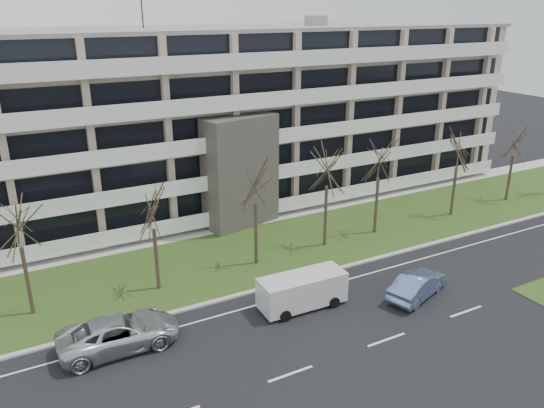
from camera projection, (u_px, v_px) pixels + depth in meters
ground at (386, 340)px, 28.69m from camera, size 160.00×160.00×0.00m
grass_verge at (273, 248)px, 39.41m from camera, size 90.00×10.00×0.06m
curb at (308, 276)px, 35.27m from camera, size 90.00×0.35×0.12m
sidewalk at (241, 223)px, 43.94m from camera, size 90.00×2.00×0.08m
lane_edge_line at (321, 287)px, 34.05m from camera, size 90.00×0.12×0.01m
apartment_building at (207, 118)px, 46.90m from camera, size 60.50×15.10×18.75m
silver_pickup at (119, 333)px, 27.80m from camera, size 6.30×2.96×1.74m
blue_sedan at (417, 285)px, 32.73m from camera, size 5.08×3.18×1.58m
white_van at (303, 288)px, 31.51m from camera, size 5.34×2.31×2.05m
tree_1 at (16, 220)px, 29.04m from camera, size 3.83×3.83×7.67m
tree_2 at (152, 204)px, 31.83m from camera, size 3.72×3.72×7.44m
tree_3 at (255, 178)px, 34.93m from camera, size 4.05×4.05×8.10m
tree_4 at (328, 162)px, 37.69m from camera, size 4.20×4.20×8.40m
tree_5 at (380, 155)px, 40.00m from camera, size 4.10×4.10×8.19m
tree_6 at (459, 146)px, 43.62m from camera, size 3.95×3.95×7.90m
tree_7 at (516, 137)px, 47.18m from camera, size 3.83×3.83×7.66m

